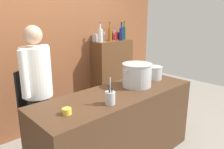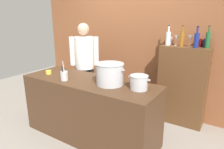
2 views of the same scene
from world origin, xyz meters
name	(u,v)px [view 1 (image 1 of 2)]	position (x,y,z in m)	size (l,w,h in m)	color
brick_back_panel	(54,33)	(0.00, 1.40, 1.50)	(4.40, 0.10, 3.00)	brown
prep_counter	(118,128)	(0.00, 0.00, 0.45)	(2.04, 0.70, 0.90)	#472D1C
bar_cabinet	(112,76)	(1.01, 1.19, 0.66)	(0.76, 0.32, 1.32)	brown
chef	(37,86)	(-0.66, 0.69, 0.96)	(0.46, 0.41, 1.66)	black
stockpot_large	(137,75)	(0.34, 0.02, 1.04)	(0.43, 0.37, 0.29)	#B7BABF
stockpot_small	(154,73)	(0.75, 0.06, 0.99)	(0.29, 0.23, 0.18)	#B7BABF
utensil_crock	(110,98)	(-0.30, -0.18, 0.97)	(0.10, 0.10, 0.28)	#B7BABF
butter_jar	(67,111)	(-0.74, -0.09, 0.93)	(0.09, 0.09, 0.06)	yellow
wine_bottle_cobalt	(121,34)	(1.17, 1.11, 1.44)	(0.07, 0.07, 0.32)	navy
wine_bottle_amber	(110,34)	(0.94, 1.17, 1.44)	(0.07, 0.07, 0.32)	#8C5919
wine_bottle_clear	(100,35)	(0.72, 1.17, 1.43)	(0.08, 0.08, 0.32)	silver
wine_bottle_green	(124,33)	(1.31, 1.18, 1.44)	(0.07, 0.07, 0.33)	#1E592D
wine_glass_tall	(104,35)	(0.84, 1.22, 1.43)	(0.07, 0.07, 0.16)	silver
wine_glass_wide	(114,33)	(1.07, 1.20, 1.44)	(0.08, 0.08, 0.18)	silver
spice_tin_navy	(119,36)	(1.29, 1.29, 1.38)	(0.08, 0.08, 0.13)	navy
spice_tin_silver	(95,38)	(0.71, 1.28, 1.38)	(0.08, 0.08, 0.13)	#B2B2B7
spice_tin_red	(115,36)	(1.18, 1.29, 1.38)	(0.08, 0.08, 0.12)	red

